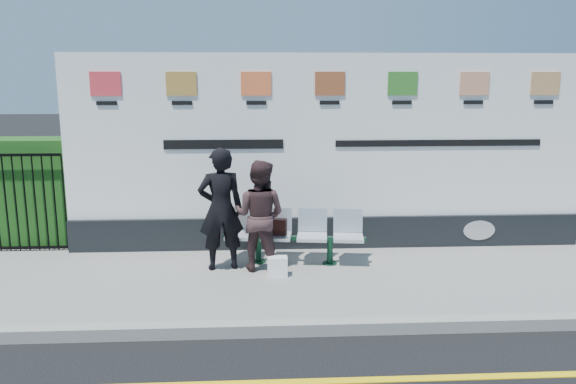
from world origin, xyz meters
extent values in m
plane|color=black|center=(0.00, 0.00, 0.00)|extent=(80.00, 80.00, 0.00)
cube|color=gray|center=(0.00, 2.50, 0.06)|extent=(14.00, 3.00, 0.12)
cube|color=gray|center=(0.00, 1.00, 0.07)|extent=(14.00, 0.18, 0.14)
cube|color=yellow|center=(0.00, 0.00, 0.00)|extent=(14.00, 0.10, 0.01)
cube|color=black|center=(0.50, 3.85, 0.37)|extent=(8.00, 0.30, 0.50)
cube|color=white|center=(0.50, 3.85, 1.87)|extent=(8.00, 0.14, 2.50)
cube|color=#1E5018|center=(-4.58, 4.30, 0.97)|extent=(2.35, 0.70, 1.70)
imported|color=black|center=(-1.10, 2.87, 0.98)|extent=(0.69, 0.52, 1.71)
imported|color=#3B2728|center=(-0.57, 2.81, 0.89)|extent=(0.91, 0.82, 1.54)
cube|color=black|center=(-0.33, 3.08, 0.66)|extent=(0.32, 0.19, 0.23)
cube|color=white|center=(-0.34, 2.52, 0.25)|extent=(0.27, 0.16, 0.27)
camera|label=1|loc=(-0.58, -4.70, 2.76)|focal=35.00mm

